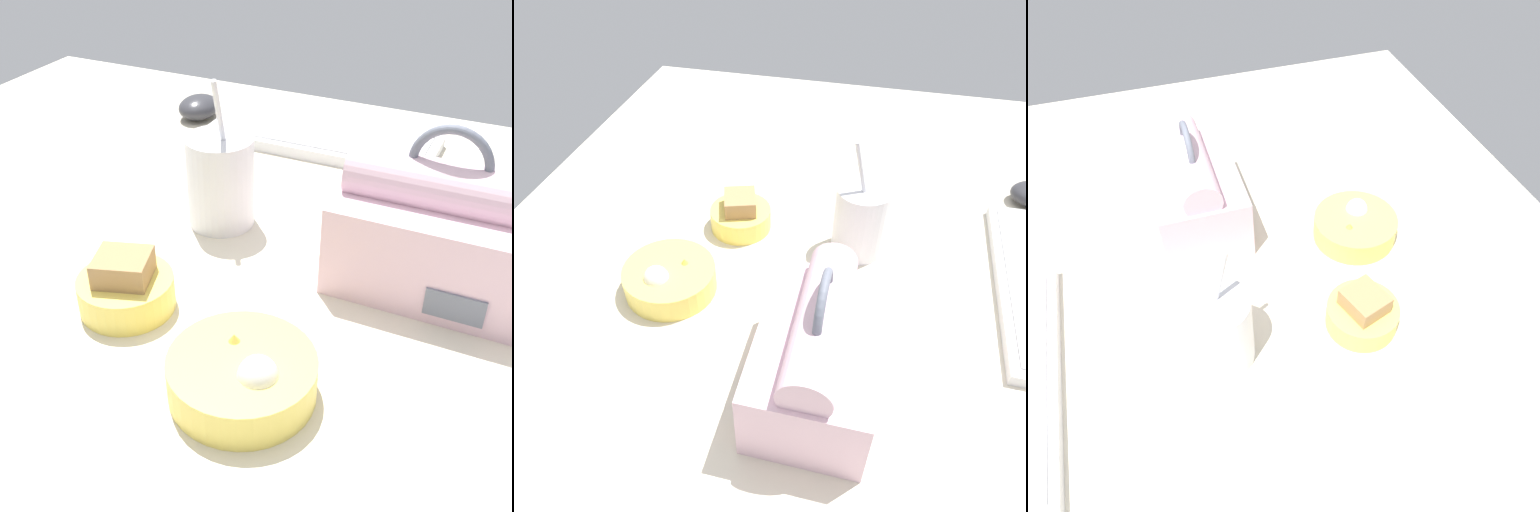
{
  "view_description": "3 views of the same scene",
  "coord_description": "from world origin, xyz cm",
  "views": [
    {
      "loc": [
        29.13,
        -57.07,
        45.64
      ],
      "look_at": [
        5.0,
        -5.7,
        7.0
      ],
      "focal_mm": 45.0,
      "sensor_mm": 36.0,
      "label": 1
    },
    {
      "loc": [
        57.83,
        7.25,
        56.52
      ],
      "look_at": [
        5.0,
        -5.7,
        7.0
      ],
      "focal_mm": 35.0,
      "sensor_mm": 36.0,
      "label": 2
    },
    {
      "loc": [
        -42.59,
        9.63,
        62.26
      ],
      "look_at": [
        5.0,
        -5.7,
        7.0
      ],
      "focal_mm": 35.0,
      "sensor_mm": 36.0,
      "label": 3
    }
  ],
  "objects": [
    {
      "name": "lunch_bag",
      "position": [
        21.98,
        4.24,
        8.7
      ],
      "size": [
        21.74,
        14.23,
        19.17
      ],
      "color": "beige",
      "rests_on": "desk_surface"
    },
    {
      "name": "bento_bowl_snacks",
      "position": [
        10.22,
        -19.73,
        4.21
      ],
      "size": [
        13.71,
        13.71,
        5.79
      ],
      "color": "#EFD65B",
      "rests_on": "desk_surface"
    },
    {
      "name": "soup_cup",
      "position": [
        -5.63,
        6.39,
        8.16
      ],
      "size": [
        8.54,
        8.54,
        19.72
      ],
      "color": "silver",
      "rests_on": "desk_surface"
    },
    {
      "name": "desk_surface",
      "position": [
        0.0,
        0.0,
        1.0
      ],
      "size": [
        140.0,
        110.0,
        2.0
      ],
      "color": "beige",
      "rests_on": "ground"
    },
    {
      "name": "bento_bowl_sandwich",
      "position": [
        -6.55,
        -13.67,
        4.44
      ],
      "size": [
        10.3,
        10.3,
        6.55
      ],
      "color": "#EFD65B",
      "rests_on": "desk_surface"
    }
  ]
}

